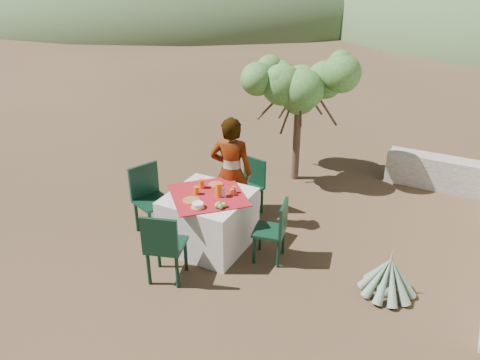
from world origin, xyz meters
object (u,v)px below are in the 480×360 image
(chair_near, at_px, (164,245))
(shrub_tree, at_px, (304,91))
(person, at_px, (231,173))
(agave, at_px, (389,276))
(chair_far, at_px, (250,184))
(chair_left, at_px, (150,196))
(juice_pitcher, at_px, (219,190))
(chair_right, at_px, (275,228))
(table, at_px, (209,220))

(chair_near, bearing_deg, shrub_tree, -113.43)
(person, xyz_separation_m, agave, (2.37, -0.55, -0.58))
(chair_far, xyz_separation_m, agave, (2.28, -0.98, -0.24))
(chair_far, distance_m, chair_left, 1.51)
(juice_pitcher, bearing_deg, chair_left, -175.93)
(chair_right, xyz_separation_m, juice_pitcher, (-0.78, -0.06, 0.39))
(table, relative_size, agave, 1.84)
(person, bearing_deg, shrub_tree, -115.44)
(person, bearing_deg, juice_pitcher, 87.53)
(chair_left, height_order, person, person)
(table, relative_size, person, 0.79)
(juice_pitcher, bearing_deg, chair_near, -101.81)
(person, xyz_separation_m, shrub_tree, (0.32, 1.93, 0.74))
(chair_near, height_order, juice_pitcher, juice_pitcher)
(table, bearing_deg, juice_pitcher, 8.50)
(table, distance_m, juice_pitcher, 0.50)
(chair_far, bearing_deg, chair_near, -82.45)
(table, height_order, chair_far, chair_far)
(chair_near, distance_m, chair_right, 1.41)
(chair_near, relative_size, shrub_tree, 0.48)
(chair_left, height_order, juice_pitcher, chair_left)
(table, height_order, chair_left, chair_left)
(chair_left, height_order, agave, chair_left)
(chair_near, bearing_deg, juice_pitcher, -119.20)
(table, bearing_deg, chair_far, 84.95)
(person, xyz_separation_m, juice_pitcher, (0.15, -0.60, 0.04))
(table, height_order, shrub_tree, shrub_tree)
(juice_pitcher, bearing_deg, shrub_tree, 86.19)
(chair_far, relative_size, chair_near, 0.91)
(chair_near, height_order, chair_left, chair_left)
(chair_near, relative_size, chair_right, 1.12)
(chair_right, xyz_separation_m, shrub_tree, (-0.61, 2.47, 1.10))
(table, height_order, agave, table)
(chair_right, distance_m, shrub_tree, 2.77)
(chair_left, height_order, shrub_tree, shrub_tree)
(chair_left, relative_size, chair_right, 1.16)
(table, xyz_separation_m, chair_left, (-0.93, -0.05, 0.16))
(chair_right, height_order, agave, chair_right)
(chair_near, relative_size, juice_pitcher, 4.93)
(shrub_tree, bearing_deg, chair_far, -98.67)
(chair_left, bearing_deg, agave, -67.54)
(chair_left, bearing_deg, juice_pitcher, -65.70)
(shrub_tree, bearing_deg, agave, -50.38)
(shrub_tree, bearing_deg, juice_pitcher, -93.81)
(chair_left, height_order, chair_right, chair_left)
(chair_far, relative_size, juice_pitcher, 4.49)
(table, distance_m, shrub_tree, 2.84)
(table, bearing_deg, chair_near, -92.88)
(chair_right, distance_m, agave, 1.46)
(chair_right, bearing_deg, person, -131.76)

